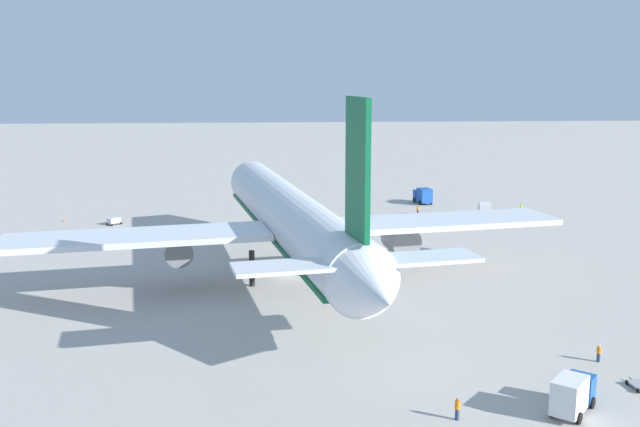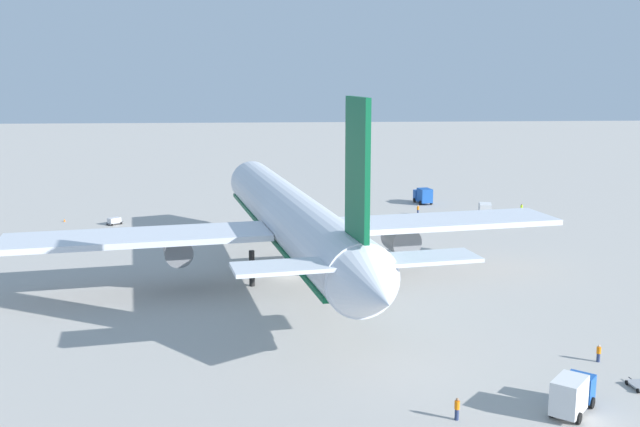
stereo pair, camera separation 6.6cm
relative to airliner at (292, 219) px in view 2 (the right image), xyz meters
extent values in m
plane|color=#ADA8A0|center=(1.17, 0.27, -7.76)|extent=(600.00, 600.00, 0.00)
cylinder|color=silver|center=(1.17, 0.27, 0.19)|extent=(62.46, 17.62, 6.95)
cone|color=silver|center=(34.54, 6.15, 0.19)|extent=(6.65, 7.67, 6.81)
cone|color=silver|center=(-32.88, -5.72, 0.19)|extent=(7.98, 7.70, 6.60)
cube|color=#0C5933|center=(-27.49, -4.77, 9.90)|extent=(6.00, 1.53, 12.48)
cube|color=silver|center=(-29.04, 1.18, 1.58)|extent=(6.10, 10.79, 0.36)
cube|color=silver|center=(-26.92, -10.90, 1.58)|extent=(6.10, 10.79, 0.36)
cube|color=silver|center=(-5.17, 18.37, -0.85)|extent=(14.22, 32.00, 0.70)
cylinder|color=slate|center=(-3.38, 13.98, -2.90)|extent=(5.19, 4.16, 3.40)
cube|color=silver|center=(1.39, -18.90, -0.85)|extent=(14.22, 32.00, 0.70)
cylinder|color=slate|center=(1.57, -14.17, -3.16)|extent=(5.42, 4.70, 3.92)
cylinder|color=black|center=(22.61, 4.05, -5.52)|extent=(0.70, 0.70, 4.48)
cylinder|color=black|center=(-2.84, 5.12, -5.52)|extent=(0.70, 0.70, 4.48)
cylinder|color=black|center=(-0.94, -5.66, -5.52)|extent=(0.70, 0.70, 4.48)
cube|color=#0C5933|center=(1.17, 0.27, -1.72)|extent=(59.95, 16.85, 0.50)
cube|color=#194CA5|center=(55.27, -27.78, -6.28)|extent=(1.89, 2.50, 2.06)
cube|color=#194CA5|center=(52.61, -28.27, -5.96)|extent=(3.47, 2.79, 2.71)
cube|color=black|center=(55.79, -27.69, -5.77)|extent=(0.42, 1.89, 0.91)
cylinder|color=black|center=(54.92, -26.69, -7.31)|extent=(0.94, 0.46, 0.90)
cylinder|color=black|center=(55.33, -28.93, -7.31)|extent=(0.94, 0.46, 0.90)
cylinder|color=black|center=(51.76, -27.27, -7.31)|extent=(0.94, 0.46, 0.90)
cylinder|color=black|center=(52.17, -29.50, -7.31)|extent=(0.94, 0.46, 0.90)
cube|color=#194CA5|center=(-38.12, -21.41, -6.30)|extent=(2.49, 2.54, 2.02)
cube|color=silver|center=(-40.23, -19.61, -5.98)|extent=(3.75, 3.61, 2.65)
cube|color=black|center=(-37.70, -21.76, -5.79)|extent=(1.17, 1.35, 0.89)
cylinder|color=black|center=(-37.58, -20.54, -7.31)|extent=(0.88, 0.81, 0.90)
cylinder|color=black|center=(-38.89, -22.08, -7.31)|extent=(0.88, 0.81, 0.90)
cylinder|color=black|center=(-40.08, -18.40, -7.31)|extent=(0.88, 0.81, 0.90)
cylinder|color=black|center=(-41.40, -19.94, -7.31)|extent=(0.88, 0.81, 0.90)
cube|color=#999EA5|center=(37.55, -35.95, -6.14)|extent=(2.14, 2.36, 2.34)
cube|color=silver|center=(34.55, -35.22, -5.92)|extent=(3.92, 2.79, 2.79)
cube|color=black|center=(38.13, -36.09, -5.56)|extent=(0.48, 1.66, 1.03)
cylinder|color=black|center=(37.62, -34.93, -7.31)|extent=(0.95, 0.50, 0.90)
cylinder|color=black|center=(37.14, -36.89, -7.31)|extent=(0.95, 0.50, 0.90)
cylinder|color=black|center=(34.06, -34.07, -7.31)|extent=(0.95, 0.50, 0.90)
cylinder|color=black|center=(33.59, -36.03, -7.31)|extent=(0.95, 0.50, 0.90)
cube|color=gray|center=(-35.59, -27.72, -7.49)|extent=(2.31, 1.58, 0.15)
cylinder|color=#333338|center=(-34.19, -27.60, -7.49)|extent=(0.60, 0.13, 0.08)
cylinder|color=black|center=(-34.81, -26.95, -7.56)|extent=(0.41, 0.15, 0.40)
cylinder|color=black|center=(-36.48, -27.09, -7.56)|extent=(0.41, 0.15, 0.40)
cube|color=#595B60|center=(36.63, 29.61, -7.49)|extent=(2.72, 2.73, 0.15)
cylinder|color=#333338|center=(37.70, 28.52, -7.49)|extent=(0.48, 0.48, 0.08)
cube|color=silver|center=(36.63, 29.61, -6.98)|extent=(2.34, 2.35, 0.85)
cylinder|color=black|center=(37.78, 29.44, -7.56)|extent=(0.37, 0.37, 0.40)
cylinder|color=black|center=(36.78, 28.46, -7.56)|extent=(0.37, 0.37, 0.40)
cylinder|color=black|center=(36.47, 30.76, -7.56)|extent=(0.37, 0.37, 0.40)
cylinder|color=black|center=(35.48, 29.78, -7.56)|extent=(0.37, 0.37, 0.40)
cylinder|color=navy|center=(42.14, -24.79, -7.33)|extent=(0.44, 0.44, 0.86)
cylinder|color=orange|center=(42.14, -24.79, -6.58)|extent=(0.55, 0.55, 0.64)
sphere|color=beige|center=(42.14, -24.79, -6.15)|extent=(0.23, 0.23, 0.23)
cylinder|color=navy|center=(-29.69, -26.78, -7.36)|extent=(0.42, 0.42, 0.81)
cylinder|color=orange|center=(-29.69, -26.78, -6.65)|extent=(0.53, 0.53, 0.60)
sphere|color=beige|center=(-29.69, -26.78, -6.24)|extent=(0.22, 0.22, 0.22)
cylinder|color=navy|center=(-40.09, -10.99, -7.32)|extent=(0.41, 0.41, 0.88)
cylinder|color=orange|center=(-40.09, -10.99, -6.56)|extent=(0.51, 0.51, 0.66)
sphere|color=#8C6647|center=(-40.09, -10.99, -6.11)|extent=(0.24, 0.24, 0.24)
cylinder|color=navy|center=(41.73, -44.31, -7.32)|extent=(0.45, 0.45, 0.89)
cylinder|color=#B2F219|center=(41.73, -44.31, -6.54)|extent=(0.57, 0.57, 0.66)
sphere|color=#8C6647|center=(41.73, -44.31, -6.09)|extent=(0.24, 0.24, 0.24)
cone|color=orange|center=(37.91, -41.58, -7.49)|extent=(0.36, 0.36, 0.55)
cone|color=orange|center=(20.59, 39.32, -7.49)|extent=(0.36, 0.36, 0.55)
cone|color=orange|center=(39.61, -27.25, -7.49)|extent=(0.36, 0.36, 0.55)
cone|color=orange|center=(39.88, 38.91, -7.49)|extent=(0.36, 0.36, 0.55)
camera|label=1|loc=(-91.74, 3.24, 18.22)|focal=41.76mm
camera|label=2|loc=(-91.74, 3.18, 18.22)|focal=41.76mm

